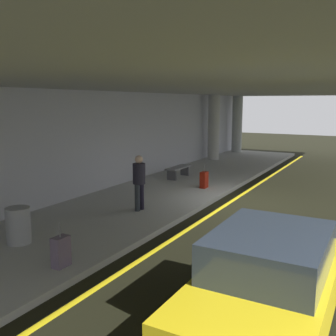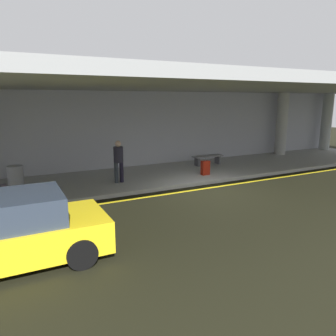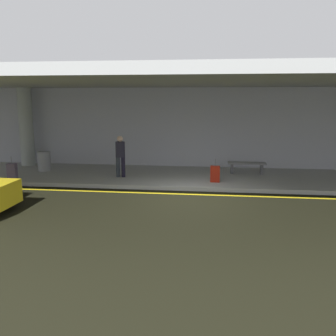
{
  "view_description": "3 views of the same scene",
  "coord_description": "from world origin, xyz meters",
  "px_view_note": "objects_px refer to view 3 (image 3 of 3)",
  "views": [
    {
      "loc": [
        -12.51,
        -3.87,
        3.4
      ],
      "look_at": [
        -0.72,
        2.67,
        1.1
      ],
      "focal_mm": 41.51,
      "sensor_mm": 36.0,
      "label": 1
    },
    {
      "loc": [
        -6.87,
        -9.56,
        3.4
      ],
      "look_at": [
        -1.12,
        1.68,
        0.7
      ],
      "focal_mm": 34.33,
      "sensor_mm": 36.0,
      "label": 2
    },
    {
      "loc": [
        0.83,
        -12.1,
        3.29
      ],
      "look_at": [
        -0.87,
        1.44,
        0.75
      ],
      "focal_mm": 39.89,
      "sensor_mm": 36.0,
      "label": 3
    }
  ],
  "objects_px": {
    "suitcase_upright_secondary": "(12,171)",
    "trash_bin_steel": "(44,161)",
    "suitcase_upright_primary": "(215,174)",
    "support_column_left_mid": "(26,127)",
    "traveler_with_luggage": "(120,154)",
    "bench_metal": "(247,165)"
  },
  "relations": [
    {
      "from": "bench_metal",
      "to": "trash_bin_steel",
      "type": "distance_m",
      "value": 8.86
    },
    {
      "from": "support_column_left_mid",
      "to": "traveler_with_luggage",
      "type": "xyz_separation_m",
      "value": [
        5.07,
        -2.11,
        -0.86
      ]
    },
    {
      "from": "traveler_with_luggage",
      "to": "trash_bin_steel",
      "type": "relative_size",
      "value": 1.98
    },
    {
      "from": "suitcase_upright_secondary",
      "to": "trash_bin_steel",
      "type": "height_order",
      "value": "suitcase_upright_secondary"
    },
    {
      "from": "traveler_with_luggage",
      "to": "trash_bin_steel",
      "type": "xyz_separation_m",
      "value": [
        -3.7,
        0.92,
        -0.54
      ]
    },
    {
      "from": "bench_metal",
      "to": "traveler_with_luggage",
      "type": "bearing_deg",
      "value": -165.41
    },
    {
      "from": "suitcase_upright_secondary",
      "to": "bench_metal",
      "type": "distance_m",
      "value": 9.61
    },
    {
      "from": "trash_bin_steel",
      "to": "traveler_with_luggage",
      "type": "bearing_deg",
      "value": -14.0
    },
    {
      "from": "support_column_left_mid",
      "to": "traveler_with_luggage",
      "type": "height_order",
      "value": "support_column_left_mid"
    },
    {
      "from": "support_column_left_mid",
      "to": "trash_bin_steel",
      "type": "xyz_separation_m",
      "value": [
        1.36,
        -1.19,
        -1.4
      ]
    },
    {
      "from": "suitcase_upright_primary",
      "to": "bench_metal",
      "type": "xyz_separation_m",
      "value": [
        1.34,
        1.8,
        0.04
      ]
    },
    {
      "from": "suitcase_upright_primary",
      "to": "support_column_left_mid",
      "type": "bearing_deg",
      "value": 135.21
    },
    {
      "from": "support_column_left_mid",
      "to": "suitcase_upright_primary",
      "type": "relative_size",
      "value": 4.06
    },
    {
      "from": "traveler_with_luggage",
      "to": "suitcase_upright_secondary",
      "type": "height_order",
      "value": "traveler_with_luggage"
    },
    {
      "from": "traveler_with_luggage",
      "to": "suitcase_upright_secondary",
      "type": "relative_size",
      "value": 1.87
    },
    {
      "from": "traveler_with_luggage",
      "to": "suitcase_upright_secondary",
      "type": "bearing_deg",
      "value": -145.69
    },
    {
      "from": "support_column_left_mid",
      "to": "suitcase_upright_primary",
      "type": "xyz_separation_m",
      "value": [
        8.88,
        -2.57,
        -1.51
      ]
    },
    {
      "from": "traveler_with_luggage",
      "to": "suitcase_upright_secondary",
      "type": "distance_m",
      "value": 4.34
    },
    {
      "from": "support_column_left_mid",
      "to": "suitcase_upright_secondary",
      "type": "xyz_separation_m",
      "value": [
        0.87,
        -3.0,
        -1.51
      ]
    },
    {
      "from": "bench_metal",
      "to": "trash_bin_steel",
      "type": "bearing_deg",
      "value": -177.3
    },
    {
      "from": "bench_metal",
      "to": "trash_bin_steel",
      "type": "relative_size",
      "value": 1.88
    },
    {
      "from": "trash_bin_steel",
      "to": "suitcase_upright_secondary",
      "type": "bearing_deg",
      "value": -105.43
    }
  ]
}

